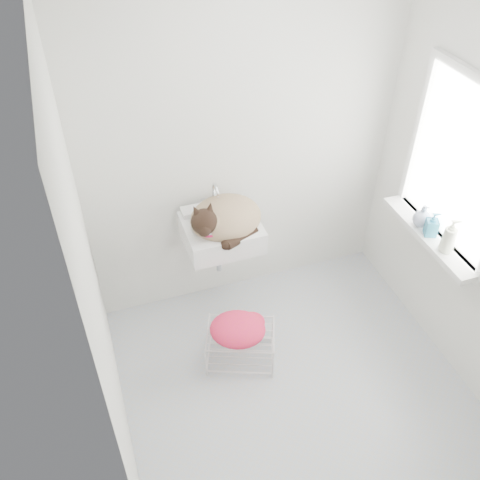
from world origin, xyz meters
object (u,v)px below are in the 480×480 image
object	(u,v)px
sink	(221,223)
bottle_a	(445,251)
cat	(223,219)
bottle_b	(429,234)
bottle_c	(420,225)
wire_rack	(240,344)

from	to	relation	value
sink	bottle_a	distance (m)	1.43
cat	bottle_a	size ratio (longest dim) A/B	2.60
bottle_b	bottle_c	size ratio (longest dim) A/B	1.10
wire_rack	bottle_b	bearing A→B (deg)	-3.79
bottle_a	bottle_b	distance (m)	0.17
bottle_b	cat	bearing A→B (deg)	156.72
cat	sink	bearing A→B (deg)	114.26
sink	wire_rack	distance (m)	0.84
bottle_b	bottle_c	world-z (taller)	bottle_b
bottle_a	bottle_c	bearing A→B (deg)	90.00
cat	bottle_c	bearing A→B (deg)	-25.16
bottle_a	bottle_c	distance (m)	0.27
sink	wire_rack	size ratio (longest dim) A/B	1.13
bottle_c	wire_rack	bearing A→B (deg)	-179.06
cat	bottle_b	size ratio (longest dim) A/B	3.08
cat	bottle_b	xyz separation A→B (m)	(1.23, -0.53, -0.04)
sink	bottle_a	size ratio (longest dim) A/B	2.51
sink	bottle_b	bearing A→B (deg)	-23.82
bottle_a	bottle_b	xyz separation A→B (m)	(0.00, 0.17, 0.00)
cat	bottle_c	size ratio (longest dim) A/B	3.37
wire_rack	bottle_c	size ratio (longest dim) A/B	2.88
wire_rack	bottle_c	world-z (taller)	bottle_c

